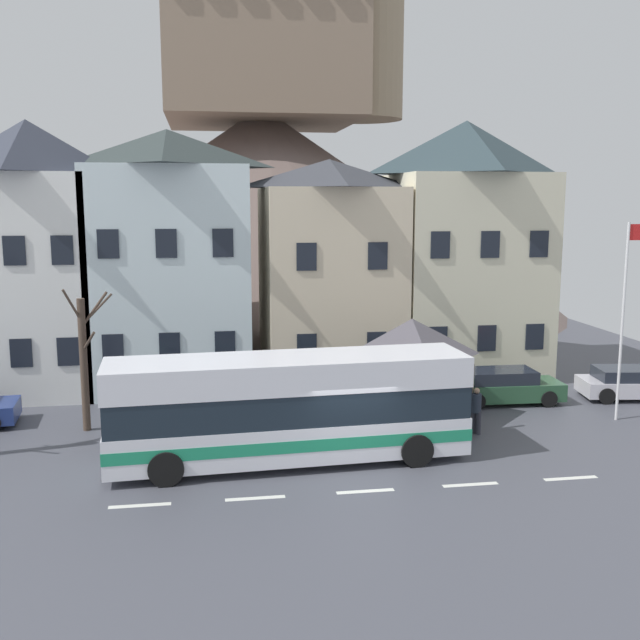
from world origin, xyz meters
name	(u,v)px	position (x,y,z in m)	size (l,w,h in m)	color
ground_plane	(357,477)	(0.00, 0.00, -0.03)	(40.00, 60.00, 0.07)	#484A53
townhouse_00	(33,257)	(-11.11, 12.01, 5.52)	(5.12, 6.09, 11.05)	white
townhouse_01	(171,258)	(-5.58, 12.41, 5.39)	(6.44, 6.88, 10.78)	silver
townhouse_02	(329,270)	(1.27, 12.05, 4.80)	(5.76, 6.17, 9.60)	beige
townhouse_03	(463,249)	(7.43, 12.13, 5.66)	(6.39, 6.33, 11.32)	beige
hilltop_castle	(264,201)	(0.26, 34.16, 7.80)	(43.02, 43.02, 24.01)	#65554F
transit_bus	(289,410)	(-1.78, 1.47, 1.64)	(10.90, 3.00, 3.25)	white
bus_shelter	(412,338)	(3.01, 4.98, 3.04)	(3.60, 3.60, 3.73)	#473D33
parked_car_01	(629,383)	(12.52, 6.55, 0.62)	(4.13, 2.33, 1.24)	silver
parked_car_02	(504,386)	(7.30, 6.72, 0.66)	(4.37, 1.97, 1.33)	#2A5235
pedestrian_00	(476,410)	(4.80, 3.21, 0.84)	(0.33, 0.35, 1.60)	#2D2D38
pedestrian_01	(439,409)	(3.54, 3.37, 0.87)	(0.39, 0.35, 1.63)	#38332D
pedestrian_02	(413,410)	(2.63, 3.40, 0.87)	(0.33, 0.35, 1.54)	#38332D
public_bench	(358,393)	(1.61, 7.34, 0.48)	(1.77, 0.48, 0.87)	#33473D
flagpole	(625,307)	(10.50, 3.93, 4.11)	(0.95, 0.10, 7.10)	silver
bare_tree_00	(84,360)	(-8.29, 5.69, 2.48)	(1.53, 1.25, 4.97)	#47382D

